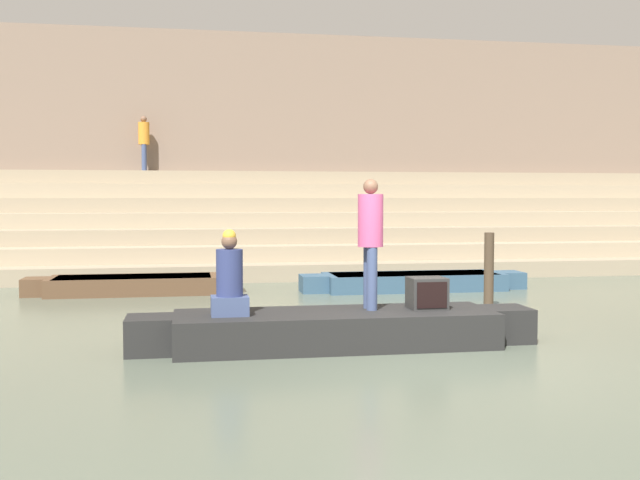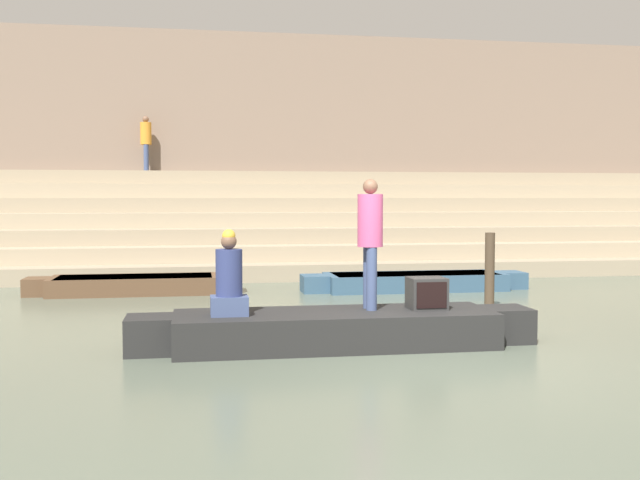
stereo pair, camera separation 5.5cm
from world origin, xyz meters
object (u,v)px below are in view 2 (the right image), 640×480
Objects in this scene: person_rowing at (229,281)px; tv_set at (427,293)px; person_on_steps at (146,139)px; rowboat_main at (335,328)px; mooring_post at (490,271)px; person_standing at (370,234)px; moored_boat_shore at (415,281)px; moored_boat_distant at (135,284)px.

tv_set is (2.71, 0.10, -0.23)m from person_rowing.
rowboat_main is at bearing -42.73° from person_on_steps.
mooring_post is 12.50m from person_on_steps.
person_standing is at bearing 175.27° from tv_set.
person_rowing is 2.72m from tv_set.
person_rowing is 13.44m from person_on_steps.
person_on_steps is (-3.75, 12.81, 2.22)m from person_standing.
moored_boat_distant is (-5.96, 0.40, 0.00)m from moored_boat_shore.
person_standing is at bearing -40.41° from person_on_steps.
tv_set is 0.11× the size of moored_boat_distant.
tv_set is (1.30, 0.04, 0.44)m from rowboat_main.
tv_set reaches higher than moored_boat_distant.
person_rowing is 0.81× the size of mooring_post.
person_standing is at bearing -137.05° from mooring_post.
person_on_steps reaches higher than moored_boat_distant.
moored_boat_shore is at bearing -16.24° from person_on_steps.
mooring_post is at bearing -78.71° from moored_boat_shore.
person_on_steps reaches higher than person_rowing.
person_on_steps reaches higher than person_standing.
person_standing is 0.40× the size of moored_boat_distant.
mooring_post is at bearing 41.42° from rowboat_main.
person_rowing is at bearing -175.74° from rowboat_main.
mooring_post is at bearing 56.11° from tv_set.
mooring_post is at bearing -23.93° from person_on_steps.
moored_boat_distant is 7.31m from mooring_post.
tv_set is at bearing -60.24° from moored_boat_distant.
person_rowing is 6.53m from moored_boat_distant.
person_on_steps is (-3.23, 12.95, 3.48)m from rowboat_main.
moored_boat_shore is 5.97m from moored_boat_distant.
person_rowing is 0.70× the size of person_on_steps.
mooring_post reaches higher than tv_set.
mooring_post is (0.46, -3.04, 0.50)m from moored_boat_shore.
person_standing is 1.29× the size of mooring_post.
person_standing is 3.93m from mooring_post.
person_standing is 1.11× the size of person_on_steps.
tv_set is 0.10× the size of moored_boat_shore.
person_rowing is at bearing -48.78° from person_on_steps.
person_rowing is (-1.93, -0.21, -0.58)m from person_standing.
moored_boat_shore is at bearing 50.72° from person_standing.
mooring_post is (2.04, 2.73, 0.00)m from tv_set.
person_on_steps is at bearing 122.82° from mooring_post.
person_standing is 2.03m from person_rowing.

